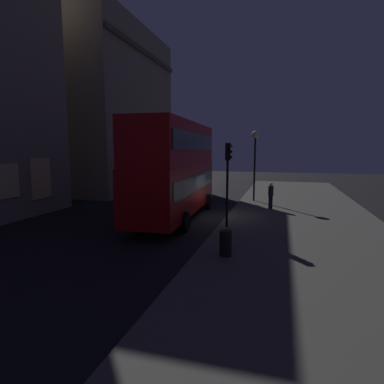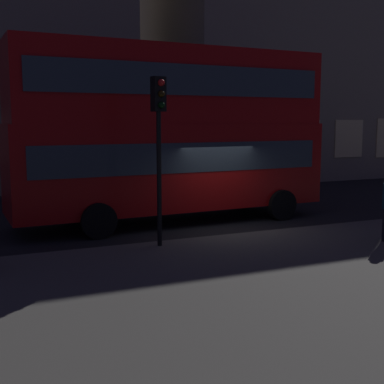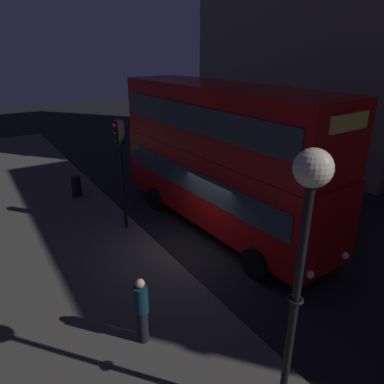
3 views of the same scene
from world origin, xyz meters
name	(u,v)px [view 2 (image 2 of 3)]	position (x,y,z in m)	size (l,w,h in m)	color
ground_plane	(227,231)	(0.00, 0.00, 0.00)	(80.00, 80.00, 0.00)	black
sidewalk_slab	(341,276)	(0.00, -5.19, 0.06)	(44.00, 8.52, 0.12)	#4C4944
building_plain_facade	(279,46)	(10.73, 13.94, 7.88)	(14.66, 10.08, 15.75)	gray
double_decker_bus	(171,128)	(-1.07, 1.91, 3.07)	(10.38, 3.23, 5.54)	#9E0C0C
traffic_light_near_kerb	(159,126)	(-2.67, -1.42, 3.16)	(0.36, 0.38, 4.25)	black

